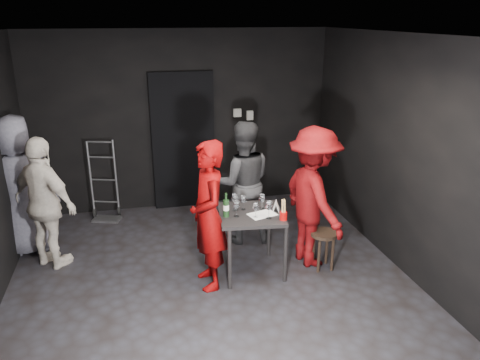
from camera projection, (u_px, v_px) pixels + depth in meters
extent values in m
cube|color=black|center=(213.00, 286.00, 5.26)|extent=(4.50, 5.00, 0.02)
cube|color=silver|center=(208.00, 35.00, 4.35)|extent=(4.50, 5.00, 0.02)
cube|color=black|center=(182.00, 121.00, 7.09)|extent=(4.50, 0.04, 2.70)
cube|color=black|center=(292.00, 317.00, 2.51)|extent=(4.50, 0.04, 2.70)
cube|color=black|center=(406.00, 158.00, 5.30)|extent=(0.04, 5.00, 2.70)
cube|color=black|center=(183.00, 141.00, 7.14)|extent=(0.95, 0.10, 2.10)
cube|color=#B7B7B2|center=(237.00, 113.00, 7.20)|extent=(0.12, 0.06, 0.12)
cube|color=#B7B7B2|center=(250.00, 115.00, 7.26)|extent=(0.10, 0.06, 0.14)
cylinder|color=#B2B2B7|center=(91.00, 181.00, 6.81)|extent=(0.03, 0.03, 1.19)
cylinder|color=#B2B2B7|center=(116.00, 179.00, 6.89)|extent=(0.03, 0.03, 1.19)
cube|color=#B2B2B7|center=(107.00, 219.00, 6.94)|extent=(0.40, 0.22, 0.03)
cylinder|color=black|center=(95.00, 212.00, 7.01)|extent=(0.04, 0.16, 0.16)
cylinder|color=black|center=(119.00, 210.00, 7.09)|extent=(0.04, 0.16, 0.16)
cube|color=black|center=(251.00, 214.00, 5.33)|extent=(0.72, 0.72, 0.04)
cylinder|color=black|center=(230.00, 260.00, 5.09)|extent=(0.04, 0.04, 0.71)
cylinder|color=black|center=(285.00, 254.00, 5.23)|extent=(0.04, 0.04, 0.71)
cylinder|color=black|center=(218.00, 235.00, 5.68)|extent=(0.04, 0.04, 0.71)
cylinder|color=black|center=(269.00, 229.00, 5.82)|extent=(0.04, 0.04, 0.71)
cylinder|color=black|center=(324.00, 234.00, 5.49)|extent=(0.32, 0.32, 0.04)
cylinder|color=black|center=(327.00, 248.00, 5.67)|extent=(0.04, 0.04, 0.41)
cylinder|color=black|center=(313.00, 250.00, 5.63)|extent=(0.04, 0.04, 0.41)
cylinder|color=black|center=(319.00, 257.00, 5.48)|extent=(0.04, 0.04, 0.41)
cylinder|color=black|center=(332.00, 255.00, 5.51)|extent=(0.04, 0.04, 0.41)
imported|color=#770203|center=(208.00, 208.00, 5.01)|extent=(0.51, 0.71, 1.85)
imported|color=#2C2B2D|center=(243.00, 177.00, 6.07)|extent=(0.91, 0.58, 1.77)
imported|color=#640709|center=(314.00, 189.00, 5.47)|extent=(0.77, 1.31, 1.91)
imported|color=silver|center=(45.00, 200.00, 5.42)|extent=(1.07, 1.02, 1.71)
imported|color=#585664|center=(18.00, 174.00, 5.68)|extent=(1.07, 0.64, 2.11)
cube|color=white|center=(262.00, 214.00, 5.27)|extent=(0.35, 0.28, 0.00)
cylinder|color=black|center=(226.00, 208.00, 5.19)|extent=(0.07, 0.07, 0.20)
cylinder|color=black|center=(226.00, 197.00, 5.15)|extent=(0.03, 0.03, 0.08)
cylinder|color=white|center=(226.00, 207.00, 5.19)|extent=(0.07, 0.07, 0.06)
cylinder|color=#AA0706|center=(283.00, 216.00, 5.13)|extent=(0.08, 0.08, 0.09)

